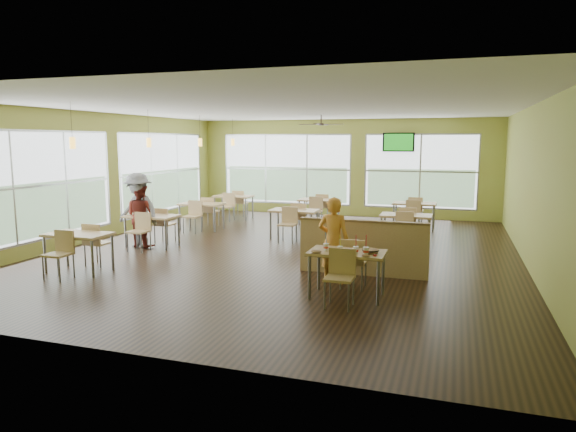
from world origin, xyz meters
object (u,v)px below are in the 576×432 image
object	(u,v)px
main_table	(347,259)
half_wall_divider	(363,247)
man_plaid	(334,240)
food_basket	(371,251)

from	to	relation	value
main_table	half_wall_divider	world-z (taller)	half_wall_divider
half_wall_divider	man_plaid	xyz separation A→B (m)	(-0.40, -0.69, 0.24)
main_table	man_plaid	world-z (taller)	man_plaid
half_wall_divider	man_plaid	size ratio (longest dim) A/B	1.57
main_table	food_basket	size ratio (longest dim) A/B	5.62
main_table	food_basket	world-z (taller)	main_table
man_plaid	food_basket	distance (m)	1.09
man_plaid	main_table	bearing A→B (deg)	120.40
man_plaid	food_basket	size ratio (longest dim) A/B	5.65
half_wall_divider	main_table	bearing A→B (deg)	-90.00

